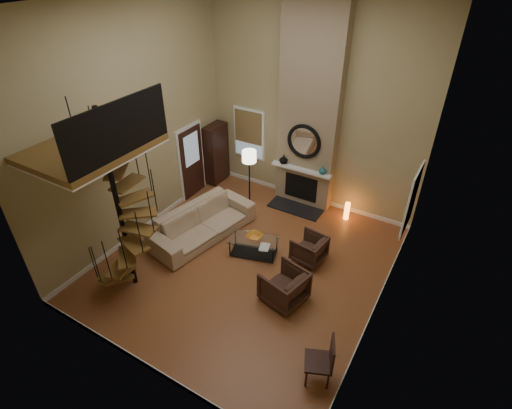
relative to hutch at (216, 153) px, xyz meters
The scene contains 33 objects.
ground 4.05m from the hutch, 44.84° to the right, with size 6.00×6.50×0.01m, color #AA6436.
back_wall 3.35m from the hutch, ahead, with size 6.00×0.02×5.50m, color tan.
front_wall 6.88m from the hutch, 65.15° to the right, with size 6.00×0.02×5.50m, color tan.
left_wall 3.31m from the hutch, 94.34° to the right, with size 0.02×6.50×5.50m, color tan.
right_wall 6.67m from the hutch, 25.60° to the right, with size 0.02×6.50×5.50m, color tan.
ceiling 6.01m from the hutch, 44.84° to the right, with size 6.00×6.50×0.01m, color silver.
baseboard_back 2.97m from the hutch, ahead, with size 6.00×0.02×0.12m, color white.
baseboard_front 6.69m from the hutch, 65.11° to the right, with size 6.00×0.02×0.12m, color white.
baseboard_left 2.92m from the hutch, 94.13° to the right, with size 0.02×6.50×0.12m, color white.
baseboard_right 6.47m from the hutch, 25.64° to the right, with size 0.02×6.50×0.12m, color white.
chimney_breast 3.33m from the hutch, ahead, with size 1.60×0.38×5.50m, color #8D795C.
hearth 2.95m from the hutch, ahead, with size 1.50×0.60×0.04m, color black.
firebox 2.82m from the hutch, ahead, with size 0.95×0.02×0.72m, color black.
mantel 2.80m from the hutch, ahead, with size 1.70×0.18×0.06m, color white.
mirror_frame 2.96m from the hutch, ahead, with size 0.94×0.94×0.10m, color black.
mirror_disc 2.96m from the hutch, ahead, with size 0.80×0.80×0.01m, color white.
vase_left 2.27m from the hutch, ahead, with size 0.24×0.24×0.25m, color black.
vase_right 3.41m from the hutch, ahead, with size 0.20×0.20×0.21m, color #1C5862.
window_back 1.20m from the hutch, 26.73° to the left, with size 1.02×0.06×1.52m.
window_right 5.85m from the hutch, ahead, with size 0.06×1.02×1.52m.
entry_door 0.99m from the hutch, 99.62° to the right, with size 0.10×1.05×2.16m.
loft 5.17m from the hutch, 80.75° to the right, with size 1.70×2.20×1.09m.
spiral_stair 4.75m from the hutch, 77.55° to the right, with size 1.47×1.47×4.06m.
hutch is the anchor object (origin of this frame).
sofa 2.82m from the hutch, 62.33° to the right, with size 2.77×1.08×0.81m, color tan.
armchair_near 4.55m from the hutch, 26.21° to the right, with size 0.68×0.70×0.64m, color #44291F.
armchair_far 5.34m from the hutch, 39.32° to the right, with size 0.81×0.83×0.76m, color #44291F.
coffee_table 3.75m from the hutch, 41.50° to the right, with size 1.27×0.88×0.44m.
bowl 3.68m from the hutch, 40.92° to the right, with size 0.36×0.36×0.09m, color orange.
book 4.08m from the hutch, 39.81° to the right, with size 0.22×0.30×0.03m, color gray.
floor_lamp 1.80m from the hutch, 23.57° to the right, with size 0.38×0.38×1.70m.
accent_lamp 4.24m from the hutch, ahead, with size 0.14×0.14×0.50m, color orange.
side_chair 7.16m from the hutch, 40.53° to the right, with size 0.59×0.59×0.97m.
Camera 1 is at (3.71, -5.89, 6.31)m, focal length 27.79 mm.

